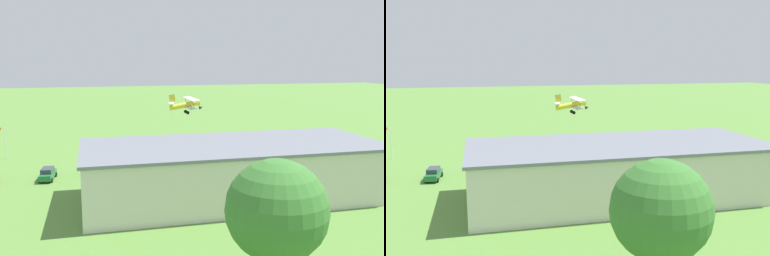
% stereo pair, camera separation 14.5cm
% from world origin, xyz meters
% --- Properties ---
extents(ground_plane, '(400.00, 400.00, 0.00)m').
position_xyz_m(ground_plane, '(0.00, 0.00, 0.00)').
color(ground_plane, '#568438').
extents(hangar, '(37.84, 16.62, 6.97)m').
position_xyz_m(hangar, '(-4.72, 30.63, 3.49)').
color(hangar, beige).
rests_on(hangar, ground_plane).
extents(biplane, '(6.73, 9.47, 3.81)m').
position_xyz_m(biplane, '(-5.91, 1.85, 8.83)').
color(biplane, yellow).
extents(car_silver, '(2.27, 4.12, 1.58)m').
position_xyz_m(car_silver, '(12.36, 13.74, 0.82)').
color(car_silver, '#B7B7BC').
rests_on(car_silver, ground_plane).
extents(car_green, '(2.43, 4.81, 1.75)m').
position_xyz_m(car_green, '(18.66, 16.51, 0.90)').
color(car_green, '#1E6B38').
rests_on(car_green, ground_plane).
extents(person_by_parked_cars, '(0.49, 0.49, 1.74)m').
position_xyz_m(person_by_parked_cars, '(-16.54, 10.18, 0.87)').
color(person_by_parked_cars, '#B23333').
rests_on(person_by_parked_cars, ground_plane).
extents(person_walking_on_apron, '(0.53, 0.53, 1.75)m').
position_xyz_m(person_walking_on_apron, '(-0.38, 10.05, 0.88)').
color(person_walking_on_apron, beige).
rests_on(person_walking_on_apron, ground_plane).
extents(person_at_fence_line, '(0.49, 0.49, 1.58)m').
position_xyz_m(person_at_fence_line, '(11.14, 10.07, 0.78)').
color(person_at_fence_line, '#72338C').
rests_on(person_at_fence_line, ground_plane).
extents(tree_behind_hangar_right, '(6.78, 6.78, 10.95)m').
position_xyz_m(tree_behind_hangar_right, '(1.56, 54.96, 7.52)').
color(tree_behind_hangar_right, brown).
rests_on(tree_behind_hangar_right, ground_plane).
extents(windsock, '(1.11, 1.34, 5.75)m').
position_xyz_m(windsock, '(27.30, 0.93, 5.06)').
color(windsock, silver).
rests_on(windsock, ground_plane).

